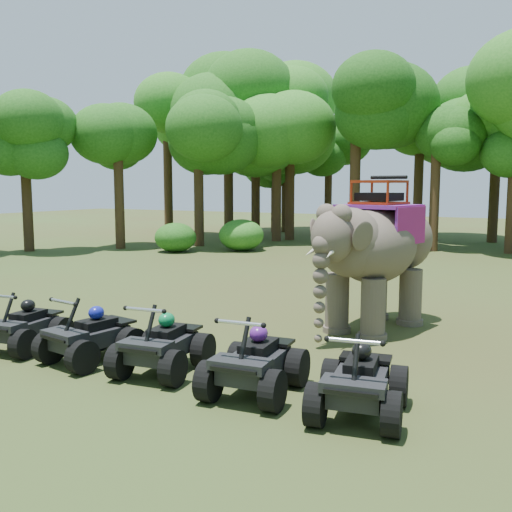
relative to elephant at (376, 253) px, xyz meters
The scene contains 22 objects.
ground 4.47m from the elephant, 118.83° to the right, with size 110.00×110.00×0.00m, color #47381E.
elephant is the anchor object (origin of this frame).
atv_0 8.02m from the elephant, 139.03° to the right, with size 1.25×1.72×1.27m, color black, non-canonical shape.
atv_1 6.73m from the elephant, 128.86° to the right, with size 1.30×1.78×1.32m, color black, non-canonical shape.
atv_2 5.75m from the elephant, 116.16° to the right, with size 1.32×1.81×1.34m, color black, non-canonical shape.
atv_3 5.34m from the elephant, 95.41° to the right, with size 1.35×1.85×1.37m, color black, non-canonical shape.
atv_4 5.55m from the elephant, 75.99° to the right, with size 1.32×1.80×1.34m, color black, non-canonical shape.
tree_0 17.57m from the elephant, 96.46° to the left, with size 4.58×4.58×6.54m, color #195114, non-canonical shape.
tree_23 22.06m from the elephant, 160.23° to the left, with size 5.12×5.12×7.31m, color #195114, non-canonical shape.
tree_24 20.36m from the elephant, 148.40° to the left, with size 5.08×5.08×7.26m, color #195114, non-canonical shape.
tree_25 19.98m from the elephant, 135.88° to the left, with size 5.77×5.77×8.24m, color #195114, non-canonical shape.
tree_26 21.96m from the elephant, 122.19° to the left, with size 6.31×6.31×9.02m, color #195114, non-canonical shape.
tree_27 18.86m from the elephant, 109.85° to the left, with size 6.59×6.59×9.42m, color #195114, non-canonical shape.
tree_28 25.39m from the elephant, 100.12° to the left, with size 7.02×7.02×10.03m, color #195114, non-canonical shape.
tree_29 24.31m from the elephant, 129.10° to the left, with size 7.17×7.17×10.24m, color #195114, non-canonical shape.
tree_30 24.04m from the elephant, 89.32° to the left, with size 6.77×6.77×9.67m, color #195114, non-canonical shape.
tree_31 29.36m from the elephant, 120.81° to the left, with size 7.62×7.62×10.89m, color #195114, non-canonical shape.
tree_33 22.86m from the elephant, 119.85° to the left, with size 6.89×6.89×9.84m, color #195114, non-canonical shape.
tree_34 26.87m from the elephant, 113.28° to the left, with size 5.05×5.05×7.21m, color #195114, non-canonical shape.
tree_35 24.04m from the elephant, 124.94° to the left, with size 6.27×6.27×8.96m, color #195114, non-canonical shape.
tree_36 28.89m from the elephant, 119.42° to the left, with size 5.00×5.00×7.14m, color #195114, non-canonical shape.
tree_39 26.85m from the elephant, 137.22° to the left, with size 6.71×6.71×9.58m, color #195114, non-canonical shape.
Camera 1 is at (5.77, -9.64, 3.42)m, focal length 40.00 mm.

